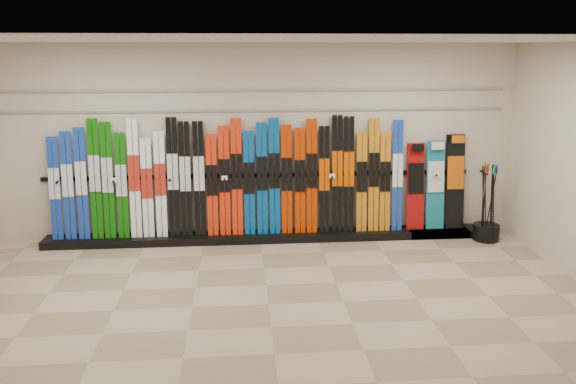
{
  "coord_description": "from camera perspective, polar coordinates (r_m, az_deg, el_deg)",
  "views": [
    {
      "loc": [
        -0.29,
        -6.04,
        2.91
      ],
      "look_at": [
        0.31,
        1.0,
        1.1
      ],
      "focal_mm": 35.0,
      "sensor_mm": 36.0,
      "label": 1
    }
  ],
  "objects": [
    {
      "name": "snowboards",
      "position": [
        9.18,
        14.83,
        0.76
      ],
      "size": [
        0.93,
        0.23,
        1.49
      ],
      "color": "#990C0C",
      "rests_on": "ski_rack_base"
    },
    {
      "name": "slatwall_rail_0",
      "position": [
        8.58,
        -2.97,
        8.26
      ],
      "size": [
        7.6,
        0.02,
        0.03
      ],
      "primitive_type": "cube",
      "color": "gray",
      "rests_on": "back_wall"
    },
    {
      "name": "pole_bin",
      "position": [
        9.32,
        19.48,
        -3.87
      ],
      "size": [
        0.4,
        0.4,
        0.25
      ],
      "primitive_type": "cylinder",
      "color": "black",
      "rests_on": "floor"
    },
    {
      "name": "ski_poles",
      "position": [
        9.17,
        19.64,
        -1.01
      ],
      "size": [
        0.28,
        0.29,
        1.18
      ],
      "color": "black",
      "rests_on": "pole_bin"
    },
    {
      "name": "floor",
      "position": [
        6.71,
        -1.99,
        -11.34
      ],
      "size": [
        8.0,
        8.0,
        0.0
      ],
      "primitive_type": "plane",
      "color": "gray",
      "rests_on": "ground"
    },
    {
      "name": "back_wall",
      "position": [
        8.66,
        -2.93,
        4.98
      ],
      "size": [
        8.0,
        0.0,
        8.0
      ],
      "primitive_type": "plane",
      "rotation": [
        1.57,
        0.0,
        0.0
      ],
      "color": "beige",
      "rests_on": "floor"
    },
    {
      "name": "slatwall_rail_1",
      "position": [
        8.55,
        -3.0,
        10.25
      ],
      "size": [
        7.6,
        0.02,
        0.03
      ],
      "primitive_type": "cube",
      "color": "gray",
      "rests_on": "back_wall"
    },
    {
      "name": "ski_rack_base",
      "position": [
        8.81,
        -1.3,
        -4.51
      ],
      "size": [
        8.0,
        0.4,
        0.12
      ],
      "primitive_type": "cube",
      "color": "black",
      "rests_on": "floor"
    },
    {
      "name": "ceiling",
      "position": [
        6.05,
        -2.24,
        15.2
      ],
      "size": [
        8.0,
        8.0,
        0.0
      ],
      "primitive_type": "plane",
      "rotation": [
        3.14,
        0.0,
        0.0
      ],
      "color": "silver",
      "rests_on": "back_wall"
    },
    {
      "name": "skis",
      "position": [
        8.59,
        -5.77,
        1.19
      ],
      "size": [
        5.37,
        0.21,
        1.81
      ],
      "color": "#173FAD",
      "rests_on": "ski_rack_base"
    }
  ]
}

